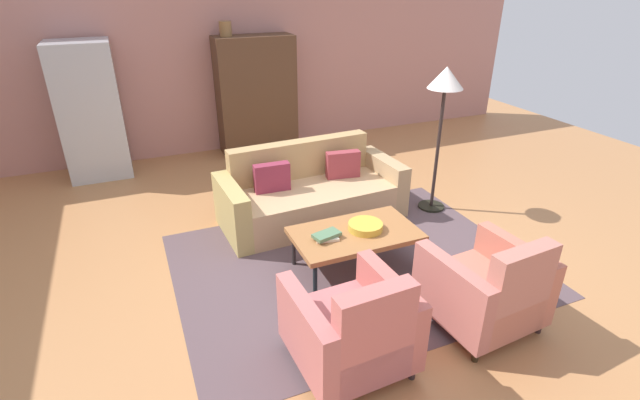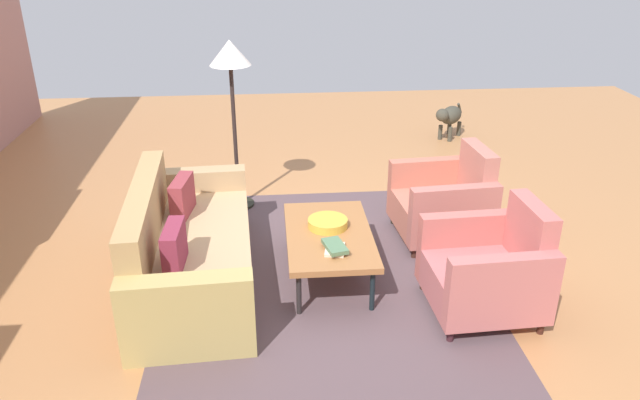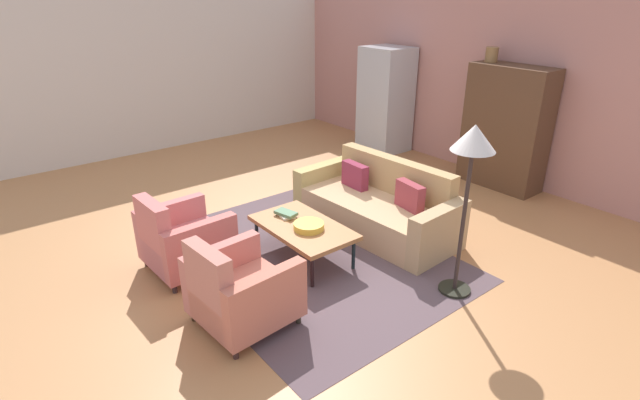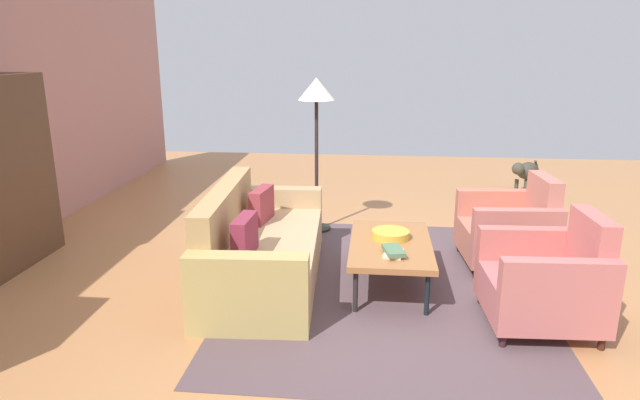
{
  "view_description": "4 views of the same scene",
  "coord_description": "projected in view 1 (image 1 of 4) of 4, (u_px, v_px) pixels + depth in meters",
  "views": [
    {
      "loc": [
        -1.86,
        -3.58,
        2.63
      ],
      "look_at": [
        -0.27,
        0.21,
        0.63
      ],
      "focal_mm": 26.13,
      "sensor_mm": 36.0,
      "label": 1
    },
    {
      "loc": [
        -4.44,
        0.31,
        2.73
      ],
      "look_at": [
        -0.15,
        -0.06,
        0.75
      ],
      "focal_mm": 34.12,
      "sensor_mm": 36.0,
      "label": 2
    },
    {
      "loc": [
        3.84,
        -2.98,
        2.83
      ],
      "look_at": [
        -0.07,
        0.12,
        0.63
      ],
      "focal_mm": 27.45,
      "sensor_mm": 36.0,
      "label": 3
    },
    {
      "loc": [
        -4.59,
        0.01,
        2.05
      ],
      "look_at": [
        0.18,
        0.5,
        0.71
      ],
      "focal_mm": 30.98,
      "sensor_mm": 36.0,
      "label": 4
    }
  ],
  "objects": [
    {
      "name": "ground_plane",
      "position": [
        352.0,
        259.0,
        4.76
      ],
      "size": [
        11.96,
        11.96,
        0.0
      ],
      "primitive_type": "plane",
      "color": "#B97C4B"
    },
    {
      "name": "wall_back",
      "position": [
        246.0,
        59.0,
        7.36
      ],
      "size": [
        9.97,
        0.12,
        2.8
      ],
      "primitive_type": "cube",
      "color": "tan",
      "rests_on": "ground"
    },
    {
      "name": "area_rug",
      "position": [
        352.0,
        264.0,
        4.67
      ],
      "size": [
        3.4,
        2.6,
        0.01
      ],
      "primitive_type": "cube",
      "color": "#59464B",
      "rests_on": "ground"
    },
    {
      "name": "couch",
      "position": [
        309.0,
        194.0,
        5.48
      ],
      "size": [
        2.14,
        1.01,
        0.86
      ],
      "rotation": [
        0.0,
        0.0,
        3.19
      ],
      "color": "tan",
      "rests_on": "ground"
    },
    {
      "name": "coffee_table",
      "position": [
        355.0,
        235.0,
        4.47
      ],
      "size": [
        1.2,
        0.7,
        0.41
      ],
      "color": "#282323",
      "rests_on": "ground"
    },
    {
      "name": "armchair_left",
      "position": [
        353.0,
        331.0,
        3.3
      ],
      "size": [
        0.84,
        0.84,
        0.88
      ],
      "rotation": [
        0.0,
        0.0,
        0.05
      ],
      "color": "#3A1C22",
      "rests_on": "ground"
    },
    {
      "name": "armchair_right",
      "position": [
        488.0,
        291.0,
        3.72
      ],
      "size": [
        0.86,
        0.86,
        0.88
      ],
      "rotation": [
        0.0,
        0.0,
        0.08
      ],
      "color": "#3C2219",
      "rests_on": "ground"
    },
    {
      "name": "fruit_bowl",
      "position": [
        365.0,
        226.0,
        4.47
      ],
      "size": [
        0.33,
        0.33,
        0.07
      ],
      "primitive_type": "cylinder",
      "color": "gold",
      "rests_on": "coffee_table"
    },
    {
      "name": "book_stack",
      "position": [
        327.0,
        236.0,
        4.32
      ],
      "size": [
        0.28,
        0.2,
        0.06
      ],
      "color": "beige",
      "rests_on": "coffee_table"
    },
    {
      "name": "cabinet",
      "position": [
        256.0,
        96.0,
        7.31
      ],
      "size": [
        1.2,
        0.51,
        1.8
      ],
      "color": "#523523",
      "rests_on": "ground"
    },
    {
      "name": "vase_tall",
      "position": [
        225.0,
        29.0,
        6.72
      ],
      "size": [
        0.18,
        0.18,
        0.21
      ],
      "primitive_type": "cylinder",
      "color": "olive",
      "rests_on": "cabinet"
    },
    {
      "name": "refrigerator",
      "position": [
        90.0,
        111.0,
        6.38
      ],
      "size": [
        0.8,
        0.73,
        1.85
      ],
      "color": "#B7BABF",
      "rests_on": "ground"
    },
    {
      "name": "floor_lamp",
      "position": [
        444.0,
        92.0,
        5.17
      ],
      "size": [
        0.4,
        0.4,
        1.72
      ],
      "color": "black",
      "rests_on": "ground"
    }
  ]
}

